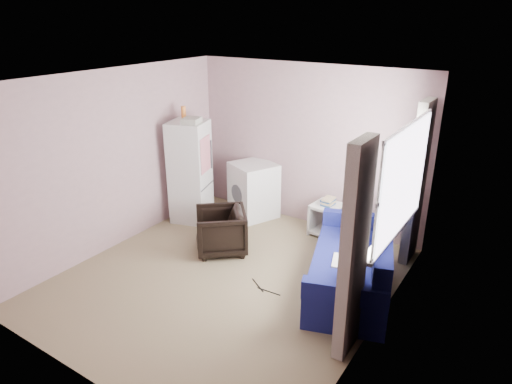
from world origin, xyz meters
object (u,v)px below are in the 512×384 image
(fridge, at_px, (190,171))
(side_table, at_px, (327,217))
(armchair, at_px, (221,229))
(sofa, at_px, (355,266))
(washing_machine, at_px, (254,189))

(fridge, bearing_deg, side_table, 0.59)
(armchair, height_order, sofa, sofa)
(armchair, relative_size, sofa, 0.33)
(armchair, distance_m, fridge, 1.31)
(washing_machine, bearing_deg, armchair, -53.05)
(armchair, xyz_separation_m, side_table, (1.03, 1.30, -0.06))
(sofa, bearing_deg, washing_machine, 134.43)
(armchair, bearing_deg, sofa, 52.83)
(fridge, relative_size, sofa, 0.87)
(fridge, distance_m, side_table, 2.27)
(armchair, distance_m, sofa, 1.94)
(sofa, bearing_deg, fridge, 152.39)
(sofa, bearing_deg, side_table, 109.29)
(side_table, distance_m, sofa, 1.49)
(fridge, height_order, side_table, fridge)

